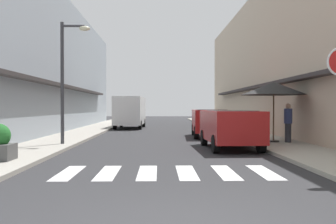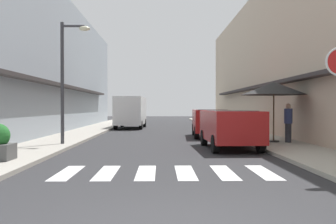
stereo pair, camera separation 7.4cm
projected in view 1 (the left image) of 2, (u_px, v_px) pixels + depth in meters
ground_plane at (162, 136)px, 21.85m from camera, size 92.35×92.35×0.00m
sidewalk_left at (77, 135)px, 21.74m from camera, size 2.35×58.77×0.12m
sidewalk_right at (247, 134)px, 21.96m from camera, size 2.35×58.77×0.12m
building_row_left at (17, 62)px, 22.70m from camera, size 5.50×39.78×8.45m
building_row_right at (305, 58)px, 23.09m from camera, size 5.50×39.78×8.94m
crosswalk at (167, 173)px, 9.50m from camera, size 5.20×2.20×0.01m
parked_car_near at (230, 125)px, 14.88m from camera, size 1.91×4.24×1.47m
parked_car_mid at (210, 120)px, 20.79m from camera, size 1.96×4.30×1.47m
delivery_van at (130, 110)px, 29.50m from camera, size 2.15×5.46×2.37m
street_lamp at (67, 69)px, 15.78m from camera, size 1.19×0.28×4.90m
cafe_umbrella at (274, 89)px, 16.58m from camera, size 2.73×2.73×2.55m
pedestrian_walking_near at (288, 122)px, 16.42m from camera, size 0.34×0.34×1.63m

